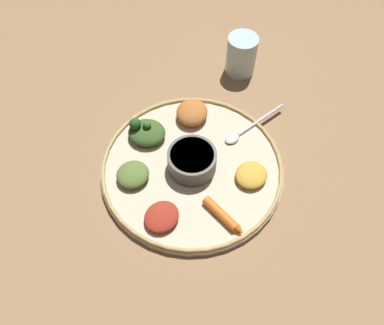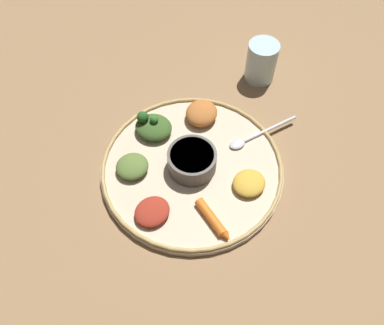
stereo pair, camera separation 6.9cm
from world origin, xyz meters
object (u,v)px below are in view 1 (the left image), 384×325
spoon (246,129)px  greens_pile (146,132)px  center_bowl (192,160)px  carrot_near_spoon (223,216)px  drinking_glass (241,57)px

spoon → greens_pile: 0.21m
center_bowl → carrot_near_spoon: size_ratio=1.00×
drinking_glass → greens_pile: bearing=104.0°
spoon → greens_pile: bearing=63.1°
center_bowl → greens_pile: greens_pile is taller
spoon → carrot_near_spoon: size_ratio=1.74×
carrot_near_spoon → drinking_glass: drinking_glass is taller
carrot_near_spoon → center_bowl: bearing=-4.7°
center_bowl → carrot_near_spoon: center_bowl is taller
spoon → greens_pile: greens_pile is taller
greens_pile → carrot_near_spoon: size_ratio=1.09×
center_bowl → spoon: size_ratio=0.58×
center_bowl → carrot_near_spoon: bearing=175.3°
carrot_near_spoon → drinking_glass: 0.40m
drinking_glass → spoon: bearing=148.6°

